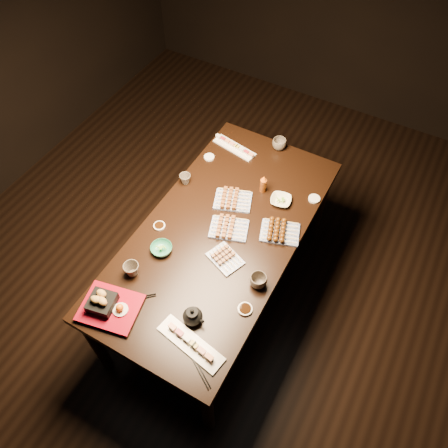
# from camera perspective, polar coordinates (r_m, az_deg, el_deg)

# --- Properties ---
(ground) EXTENTS (5.00, 5.00, 0.00)m
(ground) POSITION_cam_1_polar(r_m,az_deg,el_deg) (3.31, -2.71, -7.74)
(ground) COLOR black
(ground) RESTS_ON ground
(dining_table) EXTENTS (0.91, 1.81, 0.75)m
(dining_table) POSITION_cam_1_polar(r_m,az_deg,el_deg) (2.95, -0.47, -5.28)
(dining_table) COLOR black
(dining_table) RESTS_ON ground
(sushi_platter_near) EXTENTS (0.39, 0.17, 0.05)m
(sushi_platter_near) POSITION_cam_1_polar(r_m,az_deg,el_deg) (2.29, -4.39, -15.17)
(sushi_platter_near) COLOR white
(sushi_platter_near) RESTS_ON dining_table
(sushi_platter_far) EXTENTS (0.33, 0.15, 0.04)m
(sushi_platter_far) POSITION_cam_1_polar(r_m,az_deg,el_deg) (3.11, 1.37, 10.13)
(sushi_platter_far) COLOR white
(sushi_platter_far) RESTS_ON dining_table
(yakitori_plate_center) EXTENTS (0.27, 0.23, 0.06)m
(yakitori_plate_center) POSITION_cam_1_polar(r_m,az_deg,el_deg) (2.63, 0.64, -0.37)
(yakitori_plate_center) COLOR #828EB6
(yakitori_plate_center) RESTS_ON dining_table
(yakitori_plate_right) EXTENTS (0.23, 0.20, 0.05)m
(yakitori_plate_right) POSITION_cam_1_polar(r_m,az_deg,el_deg) (2.51, 0.16, -4.34)
(yakitori_plate_right) COLOR #828EB6
(yakitori_plate_right) RESTS_ON dining_table
(yakitori_plate_left) EXTENTS (0.28, 0.24, 0.06)m
(yakitori_plate_left) POSITION_cam_1_polar(r_m,az_deg,el_deg) (2.77, 1.18, 3.35)
(yakitori_plate_left) COLOR #828EB6
(yakitori_plate_left) RESTS_ON dining_table
(tsukune_plate) EXTENTS (0.27, 0.23, 0.06)m
(tsukune_plate) POSITION_cam_1_polar(r_m,az_deg,el_deg) (2.63, 7.35, -0.85)
(tsukune_plate) COLOR #828EB6
(tsukune_plate) RESTS_ON dining_table
(edamame_bowl_green) EXTENTS (0.13, 0.13, 0.04)m
(edamame_bowl_green) POSITION_cam_1_polar(r_m,az_deg,el_deg) (2.57, -8.17, -3.24)
(edamame_bowl_green) COLOR #2A805D
(edamame_bowl_green) RESTS_ON dining_table
(edamame_bowl_cream) EXTENTS (0.15, 0.15, 0.03)m
(edamame_bowl_cream) POSITION_cam_1_polar(r_m,az_deg,el_deg) (2.80, 7.42, 3.07)
(edamame_bowl_cream) COLOR beige
(edamame_bowl_cream) RESTS_ON dining_table
(tempura_tray) EXTENTS (0.35, 0.30, 0.11)m
(tempura_tray) POSITION_cam_1_polar(r_m,az_deg,el_deg) (2.41, -14.81, -10.10)
(tempura_tray) COLOR black
(tempura_tray) RESTS_ON dining_table
(teacup_near_left) EXTENTS (0.10, 0.10, 0.08)m
(teacup_near_left) POSITION_cam_1_polar(r_m,az_deg,el_deg) (2.50, -11.95, -5.85)
(teacup_near_left) COLOR brown
(teacup_near_left) RESTS_ON dining_table
(teacup_mid_right) EXTENTS (0.13, 0.13, 0.08)m
(teacup_mid_right) POSITION_cam_1_polar(r_m,az_deg,el_deg) (2.42, 4.49, -7.41)
(teacup_mid_right) COLOR brown
(teacup_mid_right) RESTS_ON dining_table
(teacup_far_left) EXTENTS (0.09, 0.09, 0.07)m
(teacup_far_left) POSITION_cam_1_polar(r_m,az_deg,el_deg) (2.88, -5.08, 5.89)
(teacup_far_left) COLOR brown
(teacup_far_left) RESTS_ON dining_table
(teacup_far_right) EXTENTS (0.13, 0.13, 0.08)m
(teacup_far_right) POSITION_cam_1_polar(r_m,az_deg,el_deg) (3.12, 7.22, 10.33)
(teacup_far_right) COLOR brown
(teacup_far_right) RESTS_ON dining_table
(teapot) EXTENTS (0.13, 0.13, 0.11)m
(teapot) POSITION_cam_1_polar(r_m,az_deg,el_deg) (2.31, -4.13, -11.78)
(teapot) COLOR black
(teapot) RESTS_ON dining_table
(condiment_bottle) EXTENTS (0.05, 0.05, 0.13)m
(condiment_bottle) POSITION_cam_1_polar(r_m,az_deg,el_deg) (2.81, 5.15, 5.26)
(condiment_bottle) COLOR #672F0D
(condiment_bottle) RESTS_ON dining_table
(sauce_dish_west) EXTENTS (0.08, 0.08, 0.01)m
(sauce_dish_west) POSITION_cam_1_polar(r_m,az_deg,el_deg) (2.69, -8.44, -0.24)
(sauce_dish_west) COLOR white
(sauce_dish_west) RESTS_ON dining_table
(sauce_dish_east) EXTENTS (0.09, 0.09, 0.01)m
(sauce_dish_east) POSITION_cam_1_polar(r_m,az_deg,el_deg) (2.85, 11.70, 3.25)
(sauce_dish_east) COLOR white
(sauce_dish_east) RESTS_ON dining_table
(sauce_dish_se) EXTENTS (0.10, 0.10, 0.01)m
(sauce_dish_se) POSITION_cam_1_polar(r_m,az_deg,el_deg) (2.37, 2.77, -11.03)
(sauce_dish_se) COLOR white
(sauce_dish_se) RESTS_ON dining_table
(sauce_dish_nw) EXTENTS (0.08, 0.08, 0.01)m
(sauce_dish_nw) POSITION_cam_1_polar(r_m,az_deg,el_deg) (3.05, -1.95, 8.73)
(sauce_dish_nw) COLOR white
(sauce_dish_nw) RESTS_ON dining_table
(chopsticks_near) EXTENTS (0.18, 0.16, 0.01)m
(chopsticks_near) POSITION_cam_1_polar(r_m,az_deg,el_deg) (2.45, -11.44, -9.54)
(chopsticks_near) COLOR black
(chopsticks_near) RESTS_ON dining_table
(chopsticks_se) EXTENTS (0.21, 0.14, 0.01)m
(chopsticks_se) POSITION_cam_1_polar(r_m,az_deg,el_deg) (2.26, -3.36, -18.22)
(chopsticks_se) COLOR black
(chopsticks_se) RESTS_ON dining_table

